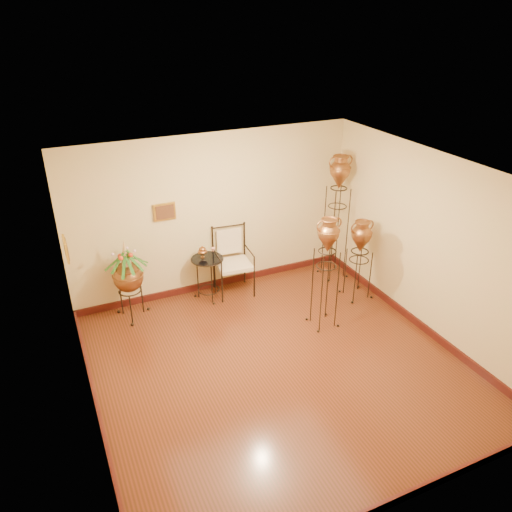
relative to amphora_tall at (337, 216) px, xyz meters
name	(u,v)px	position (x,y,z in m)	size (l,w,h in m)	color
ground	(278,365)	(-2.15, -1.97, -1.19)	(5.00, 5.00, 0.00)	#5D2516
room_shell	(280,257)	(-2.16, -1.96, 0.54)	(5.02, 5.02, 2.81)	#CAC182
amphora_tall	(337,216)	(0.00, 0.00, 0.00)	(0.59, 0.59, 2.34)	black
amphora_mid	(326,273)	(-1.02, -1.33, -0.26)	(0.49, 0.49, 1.85)	black
amphora_short	(359,259)	(-0.03, -0.81, -0.47)	(0.52, 0.52, 1.44)	black
planter_urn	(128,274)	(-3.76, 0.15, -0.40)	(0.93, 0.93, 1.41)	black
armchair	(234,262)	(-1.94, 0.18, -0.60)	(0.72, 0.68, 1.19)	black
side_table	(208,277)	(-2.42, 0.18, -0.79)	(0.64, 0.64, 0.99)	black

